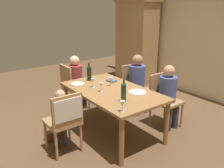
# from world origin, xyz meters

# --- Properties ---
(ground_plane) EXTENTS (10.00, 10.00, 0.00)m
(ground_plane) POSITION_xyz_m (0.00, 0.00, 0.00)
(ground_plane) COLOR brown
(rear_room_partition) EXTENTS (6.40, 0.12, 2.70)m
(rear_room_partition) POSITION_xyz_m (0.00, 2.70, 1.35)
(rear_room_partition) COLOR beige
(rear_room_partition) RESTS_ON ground_plane
(armoire_cabinet) EXTENTS (1.18, 0.62, 2.18)m
(armoire_cabinet) POSITION_xyz_m (-1.96, 2.25, 1.10)
(armoire_cabinet) COLOR #A87F51
(armoire_cabinet) RESTS_ON ground_plane
(dining_table) EXTENTS (1.72, 1.00, 0.75)m
(dining_table) POSITION_xyz_m (0.00, 0.00, 0.67)
(dining_table) COLOR olive
(dining_table) RESTS_ON ground_plane
(chair_left_end) EXTENTS (0.44, 0.44, 0.92)m
(chair_left_end) POSITION_xyz_m (-1.24, -0.09, 0.53)
(chair_left_end) COLOR #A87F51
(chair_left_end) RESTS_ON ground_plane
(chair_far_right) EXTENTS (0.44, 0.44, 0.92)m
(chair_far_right) POSITION_xyz_m (0.30, 0.88, 0.53)
(chair_far_right) COLOR #A87F51
(chair_far_right) RESTS_ON ground_plane
(chair_far_left) EXTENTS (0.44, 0.44, 0.92)m
(chair_far_left) POSITION_xyz_m (-0.47, 0.88, 0.53)
(chair_far_left) COLOR #A87F51
(chair_far_left) RESTS_ON ground_plane
(chair_near) EXTENTS (0.46, 0.44, 0.92)m
(chair_near) POSITION_xyz_m (0.12, -0.88, 0.59)
(chair_near) COLOR #A87F51
(chair_near) RESTS_ON ground_plane
(person_woman_host) EXTENTS (0.29, 0.33, 1.09)m
(person_woman_host) POSITION_xyz_m (-1.24, 0.03, 0.64)
(person_woman_host) COLOR #33333D
(person_woman_host) RESTS_ON ground_plane
(person_man_bearded) EXTENTS (0.33, 0.29, 1.10)m
(person_man_bearded) POSITION_xyz_m (0.41, 0.88, 0.64)
(person_man_bearded) COLOR #33333D
(person_man_bearded) RESTS_ON ground_plane
(person_man_guest) EXTENTS (0.36, 0.31, 1.15)m
(person_man_guest) POSITION_xyz_m (-0.36, 0.88, 0.66)
(person_man_guest) COLOR #33333D
(person_man_guest) RESTS_ON ground_plane
(person_child_small) EXTENTS (0.25, 0.22, 0.94)m
(person_child_small) POSITION_xyz_m (-0.02, -0.88, 0.56)
(person_child_small) COLOR #33333D
(person_child_small) RESTS_ON ground_plane
(wine_bottle_tall_green) EXTENTS (0.08, 0.08, 0.33)m
(wine_bottle_tall_green) POSITION_xyz_m (-0.65, -0.02, 0.89)
(wine_bottle_tall_green) COLOR black
(wine_bottle_tall_green) RESTS_ON dining_table
(wine_bottle_dark_red) EXTENTS (0.07, 0.07, 0.32)m
(wine_bottle_dark_red) POSITION_xyz_m (0.47, -0.15, 0.89)
(wine_bottle_dark_red) COLOR #19381E
(wine_bottle_dark_red) RESTS_ON dining_table
(wine_glass_near_left) EXTENTS (0.07, 0.07, 0.15)m
(wine_glass_near_left) POSITION_xyz_m (-0.03, -0.19, 0.85)
(wine_glass_near_left) COLOR silver
(wine_glass_near_left) RESTS_ON dining_table
(wine_glass_centre) EXTENTS (0.07, 0.07, 0.15)m
(wine_glass_centre) POSITION_xyz_m (-0.17, 0.11, 0.85)
(wine_glass_centre) COLOR silver
(wine_glass_centre) RESTS_ON dining_table
(wine_glass_near_right) EXTENTS (0.07, 0.07, 0.15)m
(wine_glass_near_right) POSITION_xyz_m (0.73, -0.38, 0.85)
(wine_glass_near_right) COLOR silver
(wine_glass_near_right) RESTS_ON dining_table
(wine_glass_far) EXTENTS (0.07, 0.07, 0.15)m
(wine_glass_far) POSITION_xyz_m (-0.29, -0.17, 0.85)
(wine_glass_far) COLOR silver
(wine_glass_far) RESTS_ON dining_table
(dinner_plate_host) EXTENTS (0.27, 0.27, 0.01)m
(dinner_plate_host) POSITION_xyz_m (0.33, 0.24, 0.75)
(dinner_plate_host) COLOR white
(dinner_plate_host) RESTS_ON dining_table
(dinner_plate_guest_left) EXTENTS (0.24, 0.24, 0.01)m
(dinner_plate_guest_left) POSITION_xyz_m (-0.59, -0.30, 0.75)
(dinner_plate_guest_left) COLOR silver
(dinner_plate_guest_left) RESTS_ON dining_table
(folded_napkin) EXTENTS (0.19, 0.16, 0.03)m
(folded_napkin) POSITION_xyz_m (-0.36, 0.25, 0.76)
(folded_napkin) COLOR #4C5B75
(folded_napkin) RESTS_ON dining_table
(handbag) EXTENTS (0.12, 0.28, 0.22)m
(handbag) POSITION_xyz_m (-0.35, -0.88, 0.11)
(handbag) COLOR brown
(handbag) RESTS_ON ground_plane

